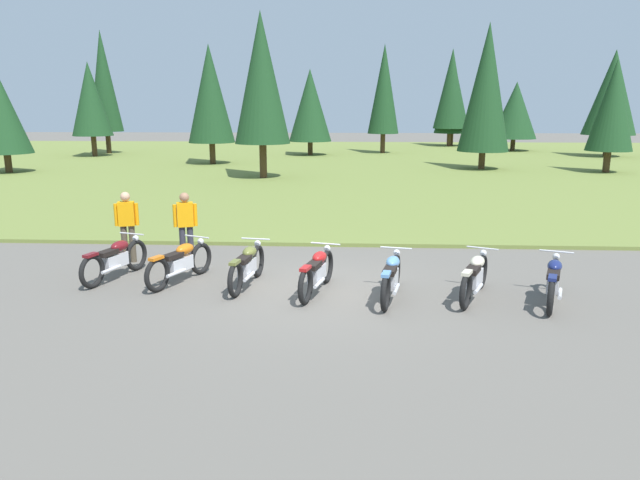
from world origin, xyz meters
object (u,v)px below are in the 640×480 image
(motorcycle_olive, at_px, (247,265))
(motorcycle_cream, at_px, (475,276))
(motorcycle_orange, at_px, (180,262))
(motorcycle_red, at_px, (317,271))
(rider_near_row_end, at_px, (186,223))
(motorcycle_maroon, at_px, (115,259))
(motorcycle_navy, at_px, (553,281))
(motorcycle_sky_blue, at_px, (391,277))
(rider_checking_bike, at_px, (127,223))

(motorcycle_olive, xyz_separation_m, motorcycle_cream, (4.47, -0.54, 0.00))
(motorcycle_orange, height_order, motorcycle_red, same)
(motorcycle_orange, bearing_deg, rider_near_row_end, 100.82)
(motorcycle_olive, xyz_separation_m, motorcycle_red, (1.44, -0.36, 0.00))
(motorcycle_maroon, xyz_separation_m, motorcycle_olive, (2.89, -0.38, 0.00))
(motorcycle_orange, relative_size, motorcycle_red, 0.96)
(motorcycle_navy, bearing_deg, rider_near_row_end, 162.07)
(motorcycle_sky_blue, relative_size, motorcycle_navy, 1.04)
(motorcycle_olive, relative_size, rider_near_row_end, 1.25)
(motorcycle_red, bearing_deg, motorcycle_olive, 166.13)
(motorcycle_maroon, distance_m, motorcycle_olive, 2.92)
(rider_checking_bike, bearing_deg, motorcycle_olive, -28.92)
(motorcycle_olive, distance_m, motorcycle_cream, 4.50)
(motorcycle_navy, bearing_deg, motorcycle_maroon, 172.61)
(rider_near_row_end, height_order, rider_checking_bike, same)
(motorcycle_maroon, relative_size, motorcycle_orange, 1.03)
(motorcycle_orange, xyz_separation_m, rider_near_row_end, (-0.29, 1.51, 0.51))
(motorcycle_sky_blue, distance_m, motorcycle_navy, 2.99)
(motorcycle_orange, relative_size, motorcycle_olive, 0.94)
(motorcycle_maroon, height_order, motorcycle_red, same)
(motorcycle_red, height_order, rider_checking_bike, rider_checking_bike)
(motorcycle_maroon, bearing_deg, motorcycle_olive, -7.45)
(motorcycle_cream, bearing_deg, motorcycle_orange, 173.05)
(motorcycle_olive, relative_size, motorcycle_red, 1.01)
(rider_near_row_end, relative_size, rider_checking_bike, 1.00)
(rider_near_row_end, bearing_deg, rider_checking_bike, 179.00)
(motorcycle_orange, xyz_separation_m, motorcycle_navy, (7.29, -0.94, 0.00))
(motorcycle_navy, xyz_separation_m, rider_near_row_end, (-7.58, 2.45, 0.51))
(motorcycle_cream, bearing_deg, motorcycle_sky_blue, -175.93)
(motorcycle_sky_blue, distance_m, motorcycle_cream, 1.60)
(motorcycle_sky_blue, bearing_deg, rider_near_row_end, 152.98)
(motorcycle_sky_blue, height_order, rider_near_row_end, rider_near_row_end)
(motorcycle_maroon, relative_size, motorcycle_navy, 1.02)
(motorcycle_red, distance_m, motorcycle_cream, 3.03)
(motorcycle_maroon, height_order, motorcycle_sky_blue, same)
(motorcycle_cream, height_order, motorcycle_navy, same)
(motorcycle_maroon, relative_size, motorcycle_olive, 0.97)
(motorcycle_orange, xyz_separation_m, motorcycle_olive, (1.43, -0.18, 0.00))
(motorcycle_orange, height_order, motorcycle_sky_blue, same)
(motorcycle_olive, distance_m, motorcycle_sky_blue, 2.95)
(motorcycle_red, height_order, motorcycle_navy, same)
(motorcycle_cream, relative_size, rider_near_row_end, 1.18)
(motorcycle_cream, bearing_deg, rider_checking_bike, 163.43)
(motorcycle_orange, bearing_deg, motorcycle_navy, -7.36)
(motorcycle_sky_blue, bearing_deg, rider_checking_bike, 158.42)
(motorcycle_olive, bearing_deg, motorcycle_maroon, 172.55)
(rider_near_row_end, bearing_deg, motorcycle_navy, -17.93)
(motorcycle_orange, xyz_separation_m, rider_checking_bike, (-1.68, 1.54, 0.51))
(motorcycle_red, bearing_deg, motorcycle_navy, -5.19)
(motorcycle_maroon, distance_m, rider_near_row_end, 1.83)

